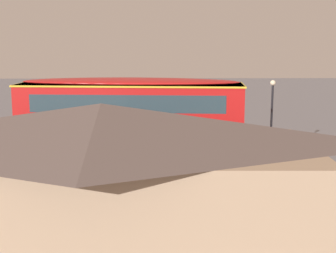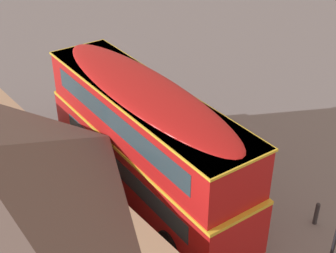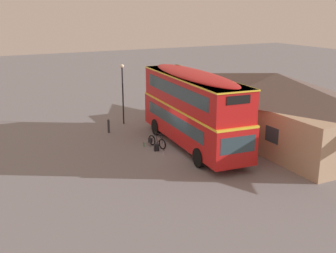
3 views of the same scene
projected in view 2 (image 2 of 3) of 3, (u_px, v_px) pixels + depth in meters
name	position (u px, v px, depth m)	size (l,w,h in m)	color
ground_plane	(159.00, 176.00, 20.00)	(120.00, 120.00, 0.00)	slate
double_decker_bus	(144.00, 137.00, 17.73)	(10.89, 3.38, 4.79)	black
touring_bicycle	(201.00, 176.00, 19.41)	(1.70, 0.69, 0.99)	black
backpack_on_ground	(195.00, 168.00, 20.08)	(0.29, 0.31, 0.49)	black
water_bottle_clear_plastic	(181.00, 164.00, 20.59)	(0.08, 0.08, 0.23)	silver
water_bottle_green_metal	(220.00, 180.00, 19.57)	(0.08, 0.08, 0.26)	green
kerb_bollard	(317.00, 213.00, 17.34)	(0.16, 0.16, 0.97)	#333338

